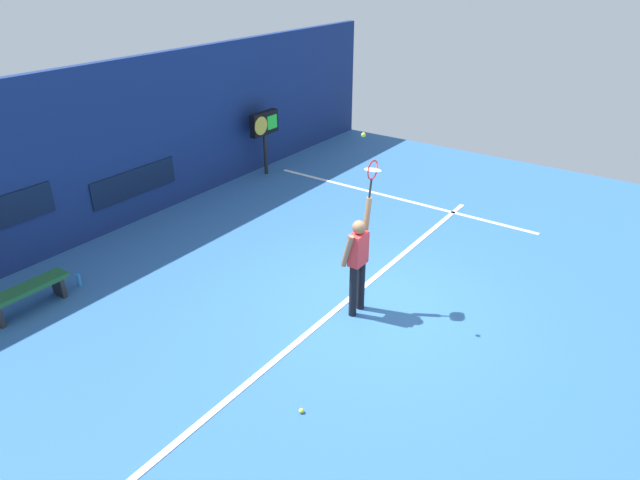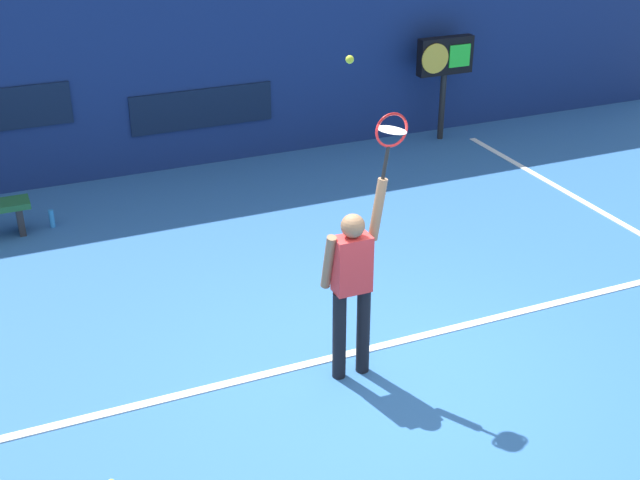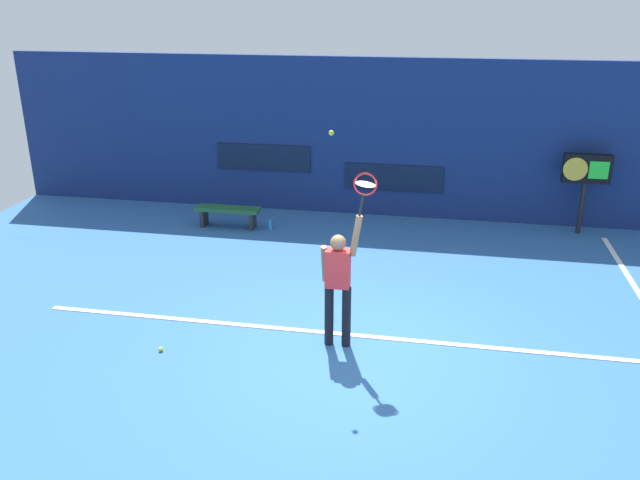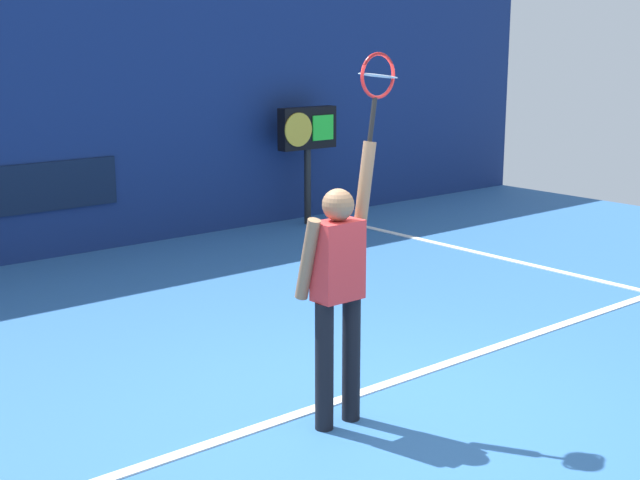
% 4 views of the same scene
% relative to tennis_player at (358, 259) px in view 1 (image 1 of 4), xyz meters
% --- Properties ---
extents(ground_plane, '(18.00, 18.00, 0.00)m').
position_rel_tennis_player_xyz_m(ground_plane, '(0.30, -0.19, -1.01)').
color(ground_plane, '#2D609E').
extents(back_wall, '(18.00, 0.20, 3.51)m').
position_rel_tennis_player_xyz_m(back_wall, '(0.30, 6.07, 0.74)').
color(back_wall, navy).
rests_on(back_wall, ground_plane).
extents(sponsor_banner_center, '(2.20, 0.03, 0.60)m').
position_rel_tennis_player_xyz_m(sponsor_banner_center, '(0.30, 5.95, -0.11)').
color(sponsor_banner_center, '#0C1933').
extents(court_baseline, '(10.00, 0.10, 0.01)m').
position_rel_tennis_player_xyz_m(court_baseline, '(0.30, 0.29, -1.01)').
color(court_baseline, white).
rests_on(court_baseline, ground_plane).
extents(court_sideline, '(0.10, 7.00, 0.01)m').
position_rel_tennis_player_xyz_m(court_sideline, '(4.75, 1.81, -1.01)').
color(court_sideline, white).
rests_on(court_sideline, ground_plane).
extents(tennis_player, '(0.58, 0.31, 1.99)m').
position_rel_tennis_player_xyz_m(tennis_player, '(0.00, 0.00, 0.00)').
color(tennis_player, black).
rests_on(tennis_player, ground_plane).
extents(tennis_racket, '(0.36, 0.27, 0.62)m').
position_rel_tennis_player_xyz_m(tennis_racket, '(0.34, -0.00, 1.38)').
color(tennis_racket, black).
extents(tennis_ball, '(0.07, 0.07, 0.07)m').
position_rel_tennis_player_xyz_m(tennis_ball, '(-0.10, -0.08, 2.09)').
color(tennis_ball, '#CCE033').
extents(scoreboard_clock, '(0.96, 0.20, 1.71)m').
position_rel_tennis_player_xyz_m(scoreboard_clock, '(4.27, 5.55, 0.32)').
color(scoreboard_clock, black).
rests_on(scoreboard_clock, ground_plane).
extents(court_bench, '(1.40, 0.36, 0.45)m').
position_rel_tennis_player_xyz_m(court_bench, '(-3.14, 4.55, -0.67)').
color(court_bench, '#1E592D').
rests_on(court_bench, ground_plane).
extents(water_bottle, '(0.07, 0.07, 0.24)m').
position_rel_tennis_player_xyz_m(water_bottle, '(-2.20, 4.55, -0.89)').
color(water_bottle, '#338CD8').
rests_on(water_bottle, ground_plane).
extents(spare_ball, '(0.07, 0.07, 0.07)m').
position_rel_tennis_player_xyz_m(spare_ball, '(-2.43, -0.66, -0.98)').
color(spare_ball, '#CCE033').
rests_on(spare_ball, ground_plane).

